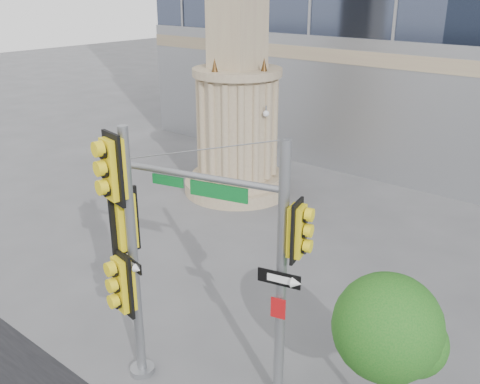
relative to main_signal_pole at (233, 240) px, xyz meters
The scene contains 5 objects.
ground 3.77m from the main_signal_pole, behind, with size 120.00×120.00×0.00m, color #545456.
monument 11.82m from the main_signal_pole, 129.58° to the left, with size 4.40×4.40×16.60m.
main_signal_pole is the anchor object (origin of this frame).
secondary_signal_pole 2.23m from the main_signal_pole, 149.38° to the right, with size 0.98×0.84×5.67m.
street_tree 3.36m from the main_signal_pole, 19.15° to the left, with size 2.09×2.05×3.26m.
Camera 1 is at (7.48, -7.07, 8.14)m, focal length 40.00 mm.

